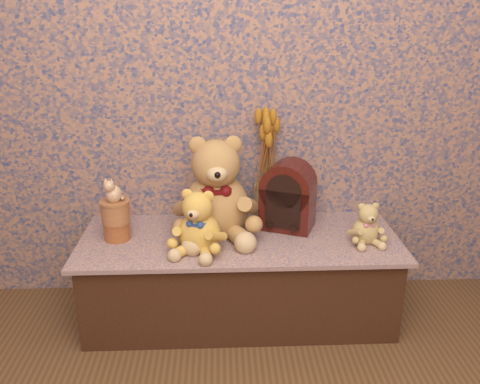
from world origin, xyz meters
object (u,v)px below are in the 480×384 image
object	(u,v)px
teddy_medium	(199,218)
ceramic_vase	(265,202)
teddy_large	(216,182)
biscuit_tin_lower	(117,230)
cat_figurine	(113,189)
cathedral_radio	(288,195)
teddy_small	(367,221)

from	to	relation	value
teddy_medium	ceramic_vase	distance (m)	0.45
teddy_large	teddy_medium	bearing A→B (deg)	-115.94
ceramic_vase	teddy_large	bearing A→B (deg)	-148.33
biscuit_tin_lower	cat_figurine	world-z (taller)	cat_figurine
teddy_medium	biscuit_tin_lower	bearing A→B (deg)	179.26
cathedral_radio	biscuit_tin_lower	xyz separation A→B (m)	(-0.79, -0.10, -0.12)
teddy_medium	cathedral_radio	bearing A→B (deg)	45.61
teddy_small	teddy_medium	bearing A→B (deg)	178.51
teddy_large	teddy_small	xyz separation A→B (m)	(0.67, -0.13, -0.15)
cathedral_radio	ceramic_vase	xyz separation A→B (m)	(-0.10, 0.10, -0.07)
teddy_small	cathedral_radio	size ratio (longest dim) A/B	0.62
cathedral_radio	teddy_large	bearing A→B (deg)	-150.04
teddy_small	cathedral_radio	xyz separation A→B (m)	(-0.33, 0.18, 0.06)
teddy_large	cathedral_radio	bearing A→B (deg)	4.51
cathedral_radio	cat_figurine	distance (m)	0.80
teddy_large	teddy_small	bearing A→B (deg)	-14.23
ceramic_vase	teddy_small	bearing A→B (deg)	-32.83
teddy_medium	cat_figurine	xyz separation A→B (m)	(-0.38, 0.12, 0.09)
teddy_large	biscuit_tin_lower	bearing A→B (deg)	-176.68
ceramic_vase	cat_figurine	bearing A→B (deg)	-163.98
teddy_small	cat_figurine	bearing A→B (deg)	171.01
cathedral_radio	ceramic_vase	size ratio (longest dim) A/B	1.83
teddy_large	cat_figurine	world-z (taller)	teddy_large
teddy_small	biscuit_tin_lower	xyz separation A→B (m)	(-1.12, 0.08, -0.06)
teddy_large	biscuit_tin_lower	size ratio (longest dim) A/B	4.21
ceramic_vase	biscuit_tin_lower	bearing A→B (deg)	-163.98
ceramic_vase	cat_figurine	distance (m)	0.73
teddy_medium	teddy_small	distance (m)	0.74
cathedral_radio	teddy_small	bearing A→B (deg)	-5.79
teddy_medium	cathedral_radio	xyz separation A→B (m)	(0.41, 0.22, 0.01)
cathedral_radio	biscuit_tin_lower	size ratio (longest dim) A/B	2.77
teddy_large	cathedral_radio	world-z (taller)	teddy_large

